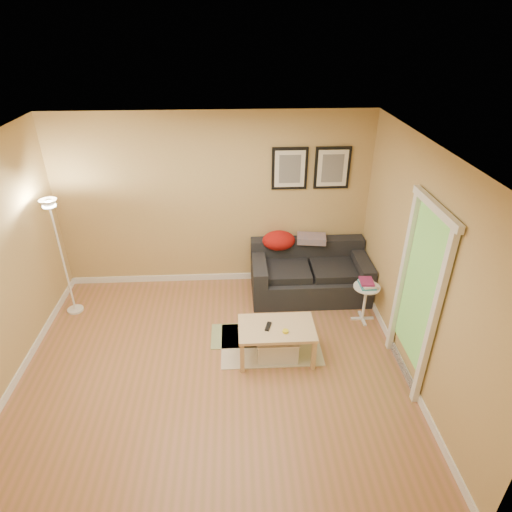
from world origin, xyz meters
The scene contains 23 objects.
floor centered at (0.00, 0.00, 0.00)m, with size 4.50×4.50×0.00m, color #A86948.
ceiling centered at (0.00, 0.00, 2.60)m, with size 4.50×4.50×0.00m, color white.
wall_back centered at (0.00, 2.00, 1.30)m, with size 4.50×4.50×0.00m, color tan.
wall_front centered at (0.00, -2.00, 1.30)m, with size 4.50×4.50×0.00m, color tan.
wall_right centered at (2.25, 0.00, 1.30)m, with size 4.00×4.00×0.00m, color tan.
baseboard_back centered at (0.00, 1.99, 0.05)m, with size 4.50×0.02×0.10m, color white.
baseboard_left centered at (-2.24, 0.00, 0.05)m, with size 0.02×4.00×0.10m, color white.
baseboard_right centered at (2.24, 0.00, 0.05)m, with size 0.02×4.00×0.10m, color white.
sofa centered at (1.38, 1.53, 0.38)m, with size 1.70×0.90×0.75m, color black, non-canonical shape.
red_throw centered at (0.94, 1.79, 0.77)m, with size 0.48×0.36×0.28m, color #AC170F, non-canonical shape.
plaid_throw centered at (1.42, 1.81, 0.78)m, with size 0.42×0.26×0.10m, color #AB7564, non-canonical shape.
framed_print_left centered at (1.08, 1.98, 1.80)m, with size 0.50×0.04×0.60m, color black, non-canonical shape.
framed_print_right centered at (1.68, 1.98, 1.80)m, with size 0.50×0.04×0.60m, color black, non-canonical shape.
area_rug centered at (0.71, 0.40, 0.01)m, with size 1.25×0.85×0.01m, color beige.
green_runner centered at (0.30, 0.59, 0.01)m, with size 0.70×0.50×0.01m, color #668C4C.
coffee_table centered at (0.76, 0.19, 0.23)m, with size 0.90×0.55×0.45m, color #D7B083, non-canonical shape.
remote_control centered at (0.66, 0.19, 0.46)m, with size 0.05×0.16×0.02m, color black.
tape_roll centered at (0.85, 0.08, 0.47)m, with size 0.07×0.07×0.03m, color yellow.
storage_bin centered at (0.77, 0.18, 0.15)m, with size 0.50×0.36×0.31m, color white, non-canonical shape.
side_table centered at (2.02, 0.86, 0.27)m, with size 0.35×0.35×0.54m, color white, non-canonical shape.
book_stack centered at (2.02, 0.88, 0.58)m, with size 0.19×0.25×0.08m, color teal, non-canonical shape.
floor_lamp centered at (-2.00, 1.28, 0.80)m, with size 0.22×0.22×1.69m, color white, non-canonical shape.
doorway centered at (2.20, -0.15, 1.02)m, with size 0.12×1.01×2.13m, color white, non-canonical shape.
Camera 1 is at (0.30, -3.82, 3.68)m, focal length 30.27 mm.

